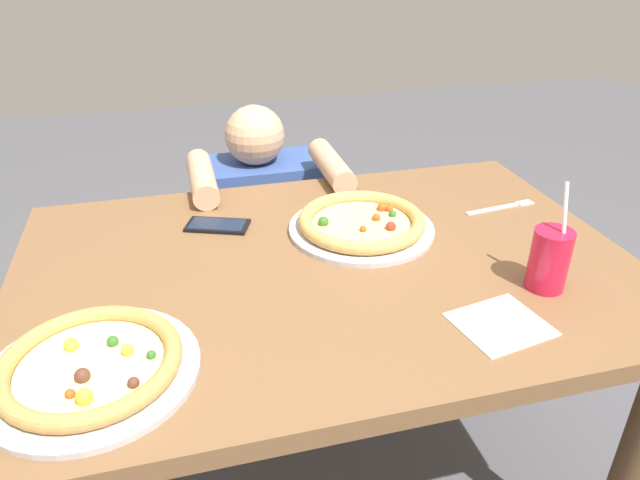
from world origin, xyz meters
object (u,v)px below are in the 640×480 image
at_px(drink_cup_colored, 549,259).
at_px(diner_seated, 262,252).
at_px(pizza_near, 91,366).
at_px(cell_phone, 218,225).
at_px(fork, 503,207).
at_px(pizza_far, 362,223).

height_order(drink_cup_colored, diner_seated, drink_cup_colored).
bearing_deg(pizza_near, drink_cup_colored, 2.89).
bearing_deg(cell_phone, diner_seated, 69.66).
height_order(pizza_near, fork, pizza_near).
distance_m(drink_cup_colored, cell_phone, 0.76).
bearing_deg(pizza_far, diner_seated, 106.16).
xyz_separation_m(pizza_near, pizza_far, (0.59, 0.37, 0.00)).
distance_m(cell_phone, diner_seated, 0.60).
relative_size(pizza_far, fork, 1.72).
xyz_separation_m(pizza_far, cell_phone, (-0.33, 0.11, -0.02)).
bearing_deg(diner_seated, drink_cup_colored, -63.32).
distance_m(pizza_near, diner_seated, 1.09).
xyz_separation_m(drink_cup_colored, cell_phone, (-0.62, 0.44, -0.06)).
height_order(cell_phone, diner_seated, diner_seated).
xyz_separation_m(pizza_near, diner_seated, (0.42, 0.94, -0.37)).
bearing_deg(cell_phone, pizza_far, -18.00).
bearing_deg(drink_cup_colored, pizza_near, -177.11).
xyz_separation_m(fork, diner_seated, (-0.56, 0.54, -0.35)).
relative_size(pizza_near, pizza_far, 1.01).
xyz_separation_m(drink_cup_colored, diner_seated, (-0.45, 0.89, -0.41)).
bearing_deg(drink_cup_colored, pizza_far, 131.04).
distance_m(pizza_near, fork, 1.06).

